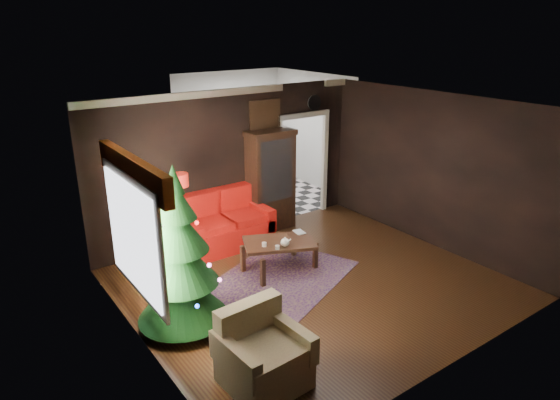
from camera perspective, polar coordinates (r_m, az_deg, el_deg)
floor at (r=8.00m, az=3.80°, el=-9.57°), size 5.50×5.50×0.00m
ceiling at (r=7.06m, az=4.32°, el=10.64°), size 5.50×5.50×0.00m
wall_back at (r=9.38m, az=-5.70°, el=4.13°), size 5.50×0.00×5.50m
wall_front at (r=5.87m, az=19.81°, el=-6.87°), size 5.50×0.00×5.50m
wall_left at (r=6.16m, az=-16.24°, el=-5.15°), size 0.00×5.50×5.50m
wall_right at (r=9.33m, az=17.24°, el=3.24°), size 0.00×5.50×5.50m
doorway at (r=10.39m, az=2.52°, el=3.76°), size 1.10×0.10×2.10m
left_window at (r=6.33m, az=-16.56°, el=-4.01°), size 0.05×1.60×1.40m
valance at (r=6.08m, az=-16.60°, el=3.25°), size 0.12×2.10×0.35m
kitchen_floor at (r=11.87m, az=-2.01°, el=0.52°), size 3.00×3.00×0.00m
kitchen_window at (r=12.64m, az=-5.79°, el=9.59°), size 0.70×0.06×0.70m
rug at (r=8.12m, az=0.04°, el=-8.98°), size 2.87×2.53×0.01m
loveseat at (r=9.11m, az=-6.26°, el=-2.35°), size 1.70×0.90×1.00m
curio_cabinet at (r=9.71m, az=-1.09°, el=1.99°), size 0.90×0.45×1.90m
floor_lamp at (r=8.33m, az=-11.05°, el=-2.35°), size 0.28×0.28×1.62m
christmas_tree at (r=6.61m, az=-11.52°, el=-6.32°), size 1.34×1.34×2.32m
armchair at (r=5.79m, az=-1.87°, el=-16.87°), size 0.93×0.93×0.90m
coffee_table at (r=8.27m, az=-0.07°, el=-6.38°), size 1.33×1.10×0.52m
teapot at (r=7.95m, az=0.58°, el=-4.85°), size 0.16×0.16×0.15m
cup_a at (r=7.87m, az=-0.31°, el=-5.45°), size 0.09×0.09×0.06m
cup_b at (r=7.97m, az=-1.83°, el=-5.12°), size 0.10×0.10×0.06m
book at (r=8.41m, az=1.75°, el=-3.17°), size 0.16×0.04×0.22m
wall_clock at (r=10.22m, az=3.93°, el=11.10°), size 0.32×0.32×0.06m
painting at (r=9.54m, az=-1.78°, el=9.72°), size 0.62×0.05×0.52m
kitchen_counter at (r=12.71m, az=-5.03°, el=3.88°), size 1.80×0.60×0.90m
kitchen_table at (r=11.36m, az=-2.45°, el=1.60°), size 0.70×0.70×0.75m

